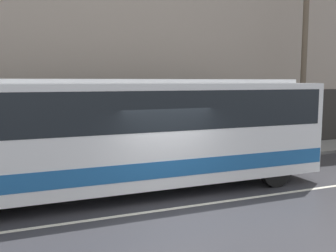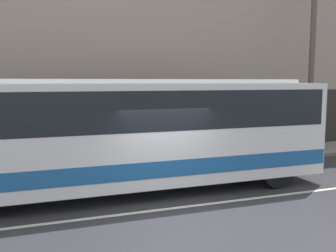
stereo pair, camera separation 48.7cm
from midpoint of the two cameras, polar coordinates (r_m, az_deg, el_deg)
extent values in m
plane|color=#333338|center=(9.73, 2.17, -12.45)|extent=(60.00, 60.00, 0.00)
cube|color=gray|center=(14.52, -5.62, -5.72)|extent=(60.00, 2.47, 0.13)
cube|color=#2D2B28|center=(15.46, -6.79, 0.06)|extent=(60.00, 0.06, 2.80)
cube|color=beige|center=(9.73, 2.17, -12.42)|extent=(54.00, 0.14, 0.01)
cube|color=white|center=(10.69, -6.14, -1.07)|extent=(12.38, 2.52, 2.80)
cube|color=#1E5999|center=(10.83, -6.09, -5.52)|extent=(12.32, 2.54, 0.45)
cube|color=black|center=(10.61, -6.19, 2.61)|extent=(12.01, 2.54, 1.06)
cube|color=orange|center=(13.43, 20.27, 5.34)|extent=(0.12, 1.89, 0.28)
cube|color=white|center=(10.58, -6.24, 6.78)|extent=(10.52, 2.14, 0.12)
cylinder|color=black|center=(11.91, 17.45, -6.50)|extent=(1.06, 0.28, 1.06)
cylinder|color=black|center=(13.67, 11.86, -4.62)|extent=(1.06, 0.28, 1.06)
cylinder|color=brown|center=(17.62, 21.86, 10.26)|extent=(0.24, 0.24, 8.57)
cylinder|color=#1E5933|center=(14.42, 0.29, -2.84)|extent=(0.36, 0.36, 1.32)
sphere|color=tan|center=(14.31, 0.29, 0.24)|extent=(0.24, 0.24, 0.24)
camera|label=1|loc=(0.24, -88.74, 0.15)|focal=40.00mm
camera|label=2|loc=(0.24, 91.26, -0.15)|focal=40.00mm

